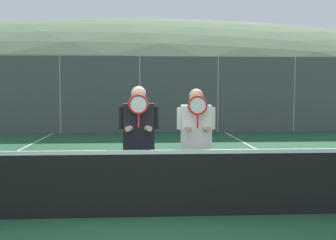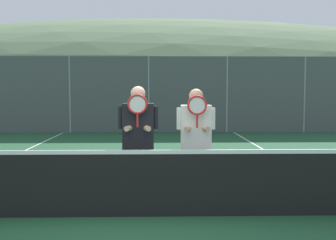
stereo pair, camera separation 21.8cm
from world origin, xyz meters
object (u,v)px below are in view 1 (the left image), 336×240
(player_leftmost, at_px, (139,136))
(car_far_left, at_px, (8,106))
(car_left_of_center, at_px, (124,106))
(car_center, at_px, (233,106))
(car_right_of_center, at_px, (335,107))
(player_center_left, at_px, (196,136))

(player_leftmost, bearing_deg, car_far_left, 114.28)
(player_leftmost, height_order, car_far_left, car_far_left)
(car_left_of_center, bearing_deg, car_far_left, 177.85)
(car_center, xyz_separation_m, car_right_of_center, (5.01, 0.06, -0.09))
(car_far_left, bearing_deg, car_right_of_center, -0.34)
(player_leftmost, bearing_deg, player_center_left, 9.79)
(car_far_left, xyz_separation_m, car_right_of_center, (15.56, -0.09, -0.08))
(player_leftmost, xyz_separation_m, car_left_of_center, (-0.86, 13.61, -0.14))
(car_far_left, relative_size, car_right_of_center, 1.08)
(player_center_left, distance_m, car_left_of_center, 13.57)
(car_left_of_center, bearing_deg, player_center_left, -82.71)
(player_center_left, relative_size, car_far_left, 0.38)
(car_center, relative_size, car_right_of_center, 1.00)
(car_far_left, xyz_separation_m, car_left_of_center, (5.37, -0.20, -0.01))
(player_leftmost, bearing_deg, car_right_of_center, 55.76)
(car_center, height_order, car_right_of_center, car_center)
(car_far_left, distance_m, car_center, 10.55)
(car_right_of_center, bearing_deg, car_center, -179.27)
(car_far_left, height_order, car_center, car_center)
(car_far_left, relative_size, car_center, 1.09)
(car_far_left, bearing_deg, player_center_left, -62.56)
(player_center_left, distance_m, car_far_left, 15.39)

